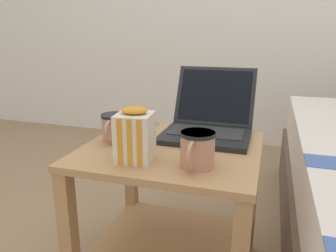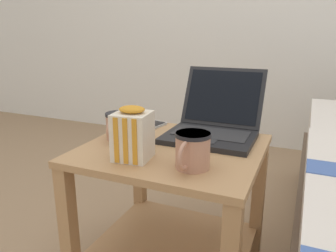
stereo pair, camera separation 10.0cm
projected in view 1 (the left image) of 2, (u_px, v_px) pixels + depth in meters
bedside_table at (171, 196)px, 1.11m from camera, size 0.56×0.52×0.50m
laptop at (209, 122)px, 1.18m from camera, size 0.30×0.34×0.23m
mug_front_left at (197, 148)px, 0.89m from camera, size 0.10×0.14×0.10m
mug_front_right at (114, 126)px, 1.10m from camera, size 0.09×0.13×0.09m
snack_bag at (135, 136)px, 0.93m from camera, size 0.11×0.11×0.16m
cell_phone at (142, 127)px, 1.27m from camera, size 0.09×0.16×0.01m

